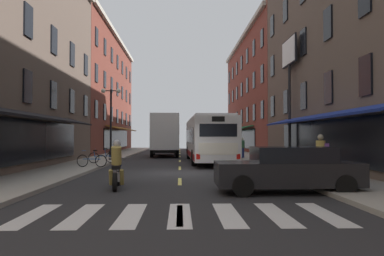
{
  "coord_description": "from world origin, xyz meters",
  "views": [
    {
      "loc": [
        0.0,
        -18.75,
        1.76
      ],
      "look_at": [
        0.8,
        6.46,
        2.35
      ],
      "focal_mm": 35.99,
      "sensor_mm": 36.0,
      "label": 1
    }
  ],
  "objects_px": {
    "billboard_sign": "(289,67)",
    "transit_bus": "(208,139)",
    "bicycle_near": "(103,157)",
    "motorcycle_rider": "(117,168)",
    "box_truck": "(165,135)",
    "street_lamp_twin": "(111,120)",
    "pedestrian_mid": "(242,147)",
    "pedestrian_near": "(321,155)",
    "sedan_near": "(288,169)",
    "bicycle_mid": "(92,160)",
    "sedan_mid": "(168,147)"
  },
  "relations": [
    {
      "from": "box_truck",
      "to": "bicycle_near",
      "type": "distance_m",
      "value": 11.61
    },
    {
      "from": "pedestrian_near",
      "to": "street_lamp_twin",
      "type": "relative_size",
      "value": 0.34
    },
    {
      "from": "billboard_sign",
      "to": "transit_bus",
      "type": "xyz_separation_m",
      "value": [
        -5.09,
        2.32,
        -4.65
      ]
    },
    {
      "from": "motorcycle_rider",
      "to": "street_lamp_twin",
      "type": "distance_m",
      "value": 15.02
    },
    {
      "from": "billboard_sign",
      "to": "motorcycle_rider",
      "type": "xyz_separation_m",
      "value": [
        -9.2,
        -11.25,
        -5.57
      ]
    },
    {
      "from": "bicycle_mid",
      "to": "pedestrian_near",
      "type": "bearing_deg",
      "value": -29.49
    },
    {
      "from": "sedan_near",
      "to": "pedestrian_mid",
      "type": "bearing_deg",
      "value": 85.25
    },
    {
      "from": "bicycle_mid",
      "to": "sedan_mid",
      "type": "bearing_deg",
      "value": 81.43
    },
    {
      "from": "billboard_sign",
      "to": "bicycle_mid",
      "type": "xyz_separation_m",
      "value": [
        -11.81,
        -3.5,
        -5.78
      ]
    },
    {
      "from": "sedan_near",
      "to": "motorcycle_rider",
      "type": "bearing_deg",
      "value": 168.89
    },
    {
      "from": "sedan_mid",
      "to": "bicycle_mid",
      "type": "xyz_separation_m",
      "value": [
        -3.41,
        -22.62,
        -0.15
      ]
    },
    {
      "from": "bicycle_near",
      "to": "transit_bus",
      "type": "bearing_deg",
      "value": 20.85
    },
    {
      "from": "billboard_sign",
      "to": "sedan_near",
      "type": "xyz_separation_m",
      "value": [
        -3.63,
        -12.34,
        -5.54
      ]
    },
    {
      "from": "sedan_mid",
      "to": "transit_bus",
      "type": "bearing_deg",
      "value": -78.87
    },
    {
      "from": "sedan_near",
      "to": "pedestrian_mid",
      "type": "relative_size",
      "value": 2.84
    },
    {
      "from": "billboard_sign",
      "to": "transit_bus",
      "type": "relative_size",
      "value": 0.67
    },
    {
      "from": "bicycle_mid",
      "to": "pedestrian_mid",
      "type": "relative_size",
      "value": 1.07
    },
    {
      "from": "billboard_sign",
      "to": "bicycle_mid",
      "type": "distance_m",
      "value": 13.6
    },
    {
      "from": "bicycle_near",
      "to": "billboard_sign",
      "type": "bearing_deg",
      "value": 1.29
    },
    {
      "from": "box_truck",
      "to": "pedestrian_near",
      "type": "bearing_deg",
      "value": -70.8
    },
    {
      "from": "pedestrian_near",
      "to": "pedestrian_mid",
      "type": "xyz_separation_m",
      "value": [
        -0.7,
        14.95,
        -0.11
      ]
    },
    {
      "from": "billboard_sign",
      "to": "street_lamp_twin",
      "type": "bearing_deg",
      "value": 164.48
    },
    {
      "from": "transit_bus",
      "to": "sedan_mid",
      "type": "relative_size",
      "value": 2.56
    },
    {
      "from": "motorcycle_rider",
      "to": "pedestrian_mid",
      "type": "height_order",
      "value": "pedestrian_mid"
    },
    {
      "from": "pedestrian_near",
      "to": "pedestrian_mid",
      "type": "relative_size",
      "value": 1.1
    },
    {
      "from": "billboard_sign",
      "to": "motorcycle_rider",
      "type": "distance_m",
      "value": 15.56
    },
    {
      "from": "box_truck",
      "to": "pedestrian_mid",
      "type": "distance_m",
      "value": 8.19
    },
    {
      "from": "pedestrian_mid",
      "to": "street_lamp_twin",
      "type": "xyz_separation_m",
      "value": [
        -9.87,
        -2.25,
        2.04
      ]
    },
    {
      "from": "billboard_sign",
      "to": "sedan_mid",
      "type": "height_order",
      "value": "billboard_sign"
    },
    {
      "from": "sedan_mid",
      "to": "pedestrian_mid",
      "type": "height_order",
      "value": "pedestrian_mid"
    },
    {
      "from": "sedan_mid",
      "to": "motorcycle_rider",
      "type": "bearing_deg",
      "value": -91.52
    },
    {
      "from": "transit_bus",
      "to": "bicycle_near",
      "type": "xyz_separation_m",
      "value": [
        -6.78,
        -2.58,
        -1.13
      ]
    },
    {
      "from": "motorcycle_rider",
      "to": "box_truck",
      "type": "bearing_deg",
      "value": 88.01
    },
    {
      "from": "sedan_near",
      "to": "pedestrian_near",
      "type": "height_order",
      "value": "pedestrian_near"
    },
    {
      "from": "bicycle_mid",
      "to": "transit_bus",
      "type": "bearing_deg",
      "value": 40.9
    },
    {
      "from": "box_truck",
      "to": "bicycle_near",
      "type": "relative_size",
      "value": 4.98
    },
    {
      "from": "billboard_sign",
      "to": "motorcycle_rider",
      "type": "bearing_deg",
      "value": -129.3
    },
    {
      "from": "motorcycle_rider",
      "to": "bicycle_mid",
      "type": "distance_m",
      "value": 8.17
    },
    {
      "from": "billboard_sign",
      "to": "pedestrian_near",
      "type": "relative_size",
      "value": 4.62
    },
    {
      "from": "transit_bus",
      "to": "street_lamp_twin",
      "type": "xyz_separation_m",
      "value": [
        -6.92,
        1.02,
        1.35
      ]
    },
    {
      "from": "bicycle_mid",
      "to": "pedestrian_near",
      "type": "relative_size",
      "value": 0.98
    },
    {
      "from": "pedestrian_near",
      "to": "sedan_near",
      "type": "bearing_deg",
      "value": 168.21
    },
    {
      "from": "motorcycle_rider",
      "to": "sedan_near",
      "type": "bearing_deg",
      "value": -11.11
    },
    {
      "from": "transit_bus",
      "to": "sedan_near",
      "type": "distance_m",
      "value": 14.75
    },
    {
      "from": "billboard_sign",
      "to": "pedestrian_near",
      "type": "xyz_separation_m",
      "value": [
        -1.44,
        -9.36,
        -5.22
      ]
    },
    {
      "from": "sedan_mid",
      "to": "motorcycle_rider",
      "type": "xyz_separation_m",
      "value": [
        -0.81,
        -30.37,
        0.06
      ]
    },
    {
      "from": "box_truck",
      "to": "bicycle_near",
      "type": "xyz_separation_m",
      "value": [
        -3.43,
        -11.0,
        -1.44
      ]
    },
    {
      "from": "billboard_sign",
      "to": "box_truck",
      "type": "relative_size",
      "value": 0.95
    },
    {
      "from": "bicycle_near",
      "to": "pedestrian_near",
      "type": "bearing_deg",
      "value": -41.09
    },
    {
      "from": "motorcycle_rider",
      "to": "bicycle_near",
      "type": "relative_size",
      "value": 1.23
    }
  ]
}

